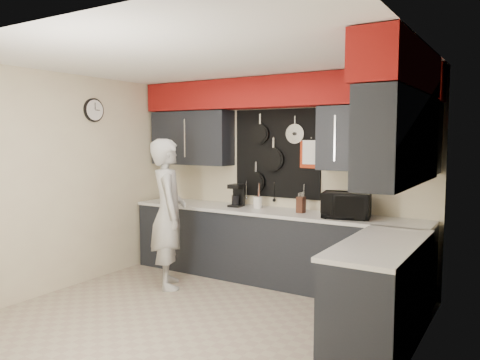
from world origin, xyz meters
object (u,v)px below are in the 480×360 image
Objects in this scene: microwave at (346,205)px; knife_block at (301,205)px; utensil_crock at (258,202)px; coffee_maker at (237,195)px; person at (168,213)px.

microwave is 0.60m from knife_block.
knife_block is 0.63m from utensil_crock.
coffee_maker is (-1.53, 0.11, 0.01)m from microwave.
person is at bearing -130.19° from utensil_crock.
person is at bearing -170.42° from microwave.
knife_block is at bearing -102.32° from person.
utensil_crock is at bearing -83.81° from person.
microwave is 0.29× the size of person.
knife_block is (-0.59, 0.07, -0.05)m from microwave.
utensil_crock is 0.08× the size of person.
coffee_maker reaches higher than utensil_crock.
microwave is at bearing -1.15° from knife_block.
person is (-1.38, -0.84, -0.11)m from knife_block.
person reaches higher than coffee_maker.
knife_block is at bearing -6.50° from coffee_maker.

